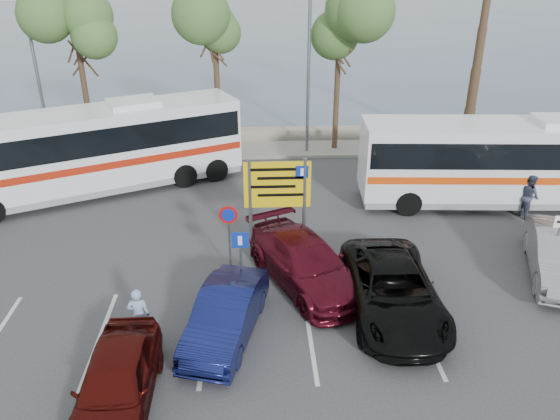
{
  "coord_description": "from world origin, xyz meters",
  "views": [
    {
      "loc": [
        0.27,
        -13.17,
        9.72
      ],
      "look_at": [
        1.08,
        3.0,
        1.88
      ],
      "focal_mm": 35.0,
      "sensor_mm": 36.0,
      "label": 1
    }
  ],
  "objects_px": {
    "coach_bus_right": "(508,165)",
    "car_red": "(116,383)",
    "street_lamp_right": "(309,64)",
    "pedestrian_far": "(529,196)",
    "suv_black": "(393,290)",
    "car_silver_b": "(559,255)",
    "car_maroon": "(305,262)",
    "street_lamp_left": "(35,67)",
    "coach_bus_left": "(95,153)",
    "pedestrian_near": "(139,315)",
    "car_blue": "(226,315)",
    "direction_sign": "(277,192)"
  },
  "relations": [
    {
      "from": "coach_bus_right",
      "to": "car_red",
      "type": "height_order",
      "value": "coach_bus_right"
    },
    {
      "from": "street_lamp_right",
      "to": "pedestrian_far",
      "type": "height_order",
      "value": "street_lamp_right"
    },
    {
      "from": "street_lamp_right",
      "to": "coach_bus_right",
      "type": "bearing_deg",
      "value": -40.49
    },
    {
      "from": "suv_black",
      "to": "car_silver_b",
      "type": "height_order",
      "value": "car_silver_b"
    },
    {
      "from": "car_maroon",
      "to": "car_red",
      "type": "distance_m",
      "value": 6.93
    },
    {
      "from": "street_lamp_left",
      "to": "pedestrian_far",
      "type": "bearing_deg",
      "value": -20.18
    },
    {
      "from": "coach_bus_left",
      "to": "pedestrian_near",
      "type": "height_order",
      "value": "coach_bus_left"
    },
    {
      "from": "car_blue",
      "to": "suv_black",
      "type": "bearing_deg",
      "value": 24.91
    },
    {
      "from": "street_lamp_left",
      "to": "suv_black",
      "type": "bearing_deg",
      "value": -43.91
    },
    {
      "from": "coach_bus_left",
      "to": "car_blue",
      "type": "height_order",
      "value": "coach_bus_left"
    },
    {
      "from": "pedestrian_far",
      "to": "street_lamp_left",
      "type": "bearing_deg",
      "value": 59.48
    },
    {
      "from": "street_lamp_left",
      "to": "car_red",
      "type": "xyz_separation_m",
      "value": [
        7.0,
        -17.02,
        -3.88
      ]
    },
    {
      "from": "street_lamp_right",
      "to": "coach_bus_right",
      "type": "relative_size",
      "value": 0.67
    },
    {
      "from": "car_red",
      "to": "street_lamp_left",
      "type": "bearing_deg",
      "value": 112.1
    },
    {
      "from": "car_red",
      "to": "pedestrian_far",
      "type": "distance_m",
      "value": 16.81
    },
    {
      "from": "street_lamp_left",
      "to": "pedestrian_near",
      "type": "xyz_separation_m",
      "value": [
        7.09,
        -14.62,
        -3.78
      ]
    },
    {
      "from": "street_lamp_right",
      "to": "pedestrian_far",
      "type": "bearing_deg",
      "value": -43.98
    },
    {
      "from": "car_silver_b",
      "to": "pedestrian_far",
      "type": "xyz_separation_m",
      "value": [
        1.0,
        4.3,
        0.13
      ]
    },
    {
      "from": "coach_bus_right",
      "to": "pedestrian_near",
      "type": "relative_size",
      "value": 7.34
    },
    {
      "from": "pedestrian_near",
      "to": "pedestrian_far",
      "type": "bearing_deg",
      "value": -154.73
    },
    {
      "from": "pedestrian_near",
      "to": "direction_sign",
      "type": "bearing_deg",
      "value": -133.48
    },
    {
      "from": "street_lamp_left",
      "to": "car_silver_b",
      "type": "relative_size",
      "value": 1.71
    },
    {
      "from": "street_lamp_left",
      "to": "car_maroon",
      "type": "bearing_deg",
      "value": -45.53
    },
    {
      "from": "street_lamp_right",
      "to": "car_maroon",
      "type": "bearing_deg",
      "value": -95.7
    },
    {
      "from": "street_lamp_right",
      "to": "pedestrian_near",
      "type": "xyz_separation_m",
      "value": [
        -5.91,
        -14.62,
        -3.78
      ]
    },
    {
      "from": "coach_bus_right",
      "to": "pedestrian_near",
      "type": "xyz_separation_m",
      "value": [
        -13.49,
        -8.15,
        -0.9
      ]
    },
    {
      "from": "car_blue",
      "to": "car_silver_b",
      "type": "bearing_deg",
      "value": 28.06
    },
    {
      "from": "coach_bus_right",
      "to": "car_maroon",
      "type": "xyz_separation_m",
      "value": [
        -8.77,
        -5.56,
        -0.96
      ]
    },
    {
      "from": "coach_bus_right",
      "to": "car_silver_b",
      "type": "height_order",
      "value": "coach_bus_right"
    },
    {
      "from": "street_lamp_right",
      "to": "car_red",
      "type": "relative_size",
      "value": 1.89
    },
    {
      "from": "car_silver_b",
      "to": "pedestrian_far",
      "type": "relative_size",
      "value": 2.61
    },
    {
      "from": "direction_sign",
      "to": "car_blue",
      "type": "relative_size",
      "value": 0.86
    },
    {
      "from": "direction_sign",
      "to": "car_red",
      "type": "relative_size",
      "value": 0.85
    },
    {
      "from": "coach_bus_right",
      "to": "direction_sign",
      "type": "bearing_deg",
      "value": -158.04
    },
    {
      "from": "car_red",
      "to": "car_maroon",
      "type": "bearing_deg",
      "value": 45.91
    },
    {
      "from": "car_maroon",
      "to": "car_silver_b",
      "type": "distance_m",
      "value": 8.2
    },
    {
      "from": "street_lamp_left",
      "to": "coach_bus_right",
      "type": "height_order",
      "value": "street_lamp_left"
    },
    {
      "from": "pedestrian_near",
      "to": "pedestrian_far",
      "type": "height_order",
      "value": "pedestrian_far"
    },
    {
      "from": "car_maroon",
      "to": "pedestrian_far",
      "type": "relative_size",
      "value": 2.89
    },
    {
      "from": "pedestrian_near",
      "to": "suv_black",
      "type": "bearing_deg",
      "value": -173.53
    },
    {
      "from": "street_lamp_left",
      "to": "direction_sign",
      "type": "height_order",
      "value": "street_lamp_left"
    },
    {
      "from": "coach_bus_left",
      "to": "pedestrian_near",
      "type": "distance_m",
      "value": 10.89
    },
    {
      "from": "street_lamp_left",
      "to": "street_lamp_right",
      "type": "relative_size",
      "value": 1.0
    },
    {
      "from": "street_lamp_left",
      "to": "coach_bus_right",
      "type": "bearing_deg",
      "value": -17.44
    },
    {
      "from": "suv_black",
      "to": "car_silver_b",
      "type": "bearing_deg",
      "value": 16.81
    },
    {
      "from": "direction_sign",
      "to": "car_maroon",
      "type": "height_order",
      "value": "direction_sign"
    },
    {
      "from": "direction_sign",
      "to": "coach_bus_left",
      "type": "bearing_deg",
      "value": 141.63
    },
    {
      "from": "coach_bus_left",
      "to": "car_red",
      "type": "distance_m",
      "value": 13.16
    },
    {
      "from": "car_blue",
      "to": "car_maroon",
      "type": "distance_m",
      "value": 3.48
    },
    {
      "from": "direction_sign",
      "to": "car_blue",
      "type": "xyz_separation_m",
      "value": [
        -1.6,
        -4.21,
        -1.74
      ]
    }
  ]
}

